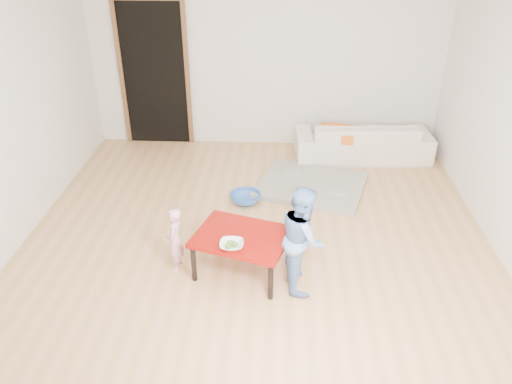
# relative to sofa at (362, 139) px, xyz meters

# --- Properties ---
(floor) EXTENTS (5.00, 5.00, 0.01)m
(floor) POSITION_rel_sofa_xyz_m (-1.40, -2.05, -0.27)
(floor) COLOR tan
(floor) RESTS_ON ground
(back_wall) EXTENTS (5.00, 0.02, 2.60)m
(back_wall) POSITION_rel_sofa_xyz_m (-1.40, 0.45, 1.03)
(back_wall) COLOR silver
(back_wall) RESTS_ON floor
(left_wall) EXTENTS (0.02, 5.00, 2.60)m
(left_wall) POSITION_rel_sofa_xyz_m (-3.90, -2.05, 1.03)
(left_wall) COLOR silver
(left_wall) RESTS_ON floor
(doorway) EXTENTS (1.02, 0.08, 2.11)m
(doorway) POSITION_rel_sofa_xyz_m (-3.00, 0.43, 0.75)
(doorway) COLOR brown
(doorway) RESTS_ON back_wall
(sofa) EXTENTS (1.92, 0.85, 0.55)m
(sofa) POSITION_rel_sofa_xyz_m (0.00, 0.00, 0.00)
(sofa) COLOR #EFE5D0
(sofa) RESTS_ON floor
(cushion) EXTENTS (0.57, 0.53, 0.13)m
(cushion) POSITION_rel_sofa_xyz_m (-0.38, -0.16, 0.15)
(cushion) COLOR orange
(cushion) RESTS_ON sofa
(red_table) EXTENTS (1.02, 0.88, 0.43)m
(red_table) POSITION_rel_sofa_xyz_m (-1.51, -2.70, -0.06)
(red_table) COLOR maroon
(red_table) RESTS_ON floor
(bowl) EXTENTS (0.22, 0.22, 0.05)m
(bowl) POSITION_rel_sofa_xyz_m (-1.58, -2.90, 0.19)
(bowl) COLOR white
(bowl) RESTS_ON red_table
(broccoli) EXTENTS (0.12, 0.12, 0.06)m
(broccoli) POSITION_rel_sofa_xyz_m (-1.58, -2.90, 0.19)
(broccoli) COLOR #2D5919
(broccoli) RESTS_ON red_table
(child_pink) EXTENTS (0.16, 0.24, 0.67)m
(child_pink) POSITION_rel_sofa_xyz_m (-2.16, -2.67, 0.06)
(child_pink) COLOR pink
(child_pink) RESTS_ON floor
(child_blue) EXTENTS (0.44, 0.54, 1.03)m
(child_blue) POSITION_rel_sofa_xyz_m (-0.94, -2.84, 0.24)
(child_blue) COLOR #5983D0
(child_blue) RESTS_ON floor
(basin) EXTENTS (0.38, 0.38, 0.12)m
(basin) POSITION_rel_sofa_xyz_m (-1.57, -1.37, -0.22)
(basin) COLOR #2E5EB0
(basin) RESTS_ON floor
(blanket) EXTENTS (1.54, 1.40, 0.06)m
(blanket) POSITION_rel_sofa_xyz_m (-0.75, -0.95, -0.24)
(blanket) COLOR #A29D8F
(blanket) RESTS_ON floor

